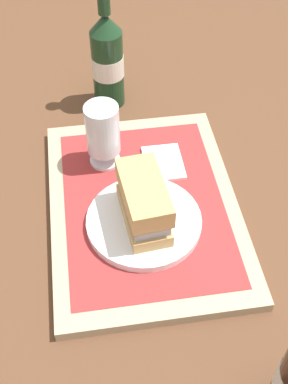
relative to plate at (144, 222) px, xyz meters
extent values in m
plane|color=brown|center=(0.05, -0.01, -0.03)|extent=(3.00, 3.00, 0.00)
cube|color=tan|center=(0.05, -0.01, -0.02)|extent=(0.44, 0.32, 0.02)
cube|color=#9E2D2D|center=(0.05, -0.01, -0.01)|extent=(0.38, 0.27, 0.00)
cylinder|color=white|center=(0.00, 0.00, 0.00)|extent=(0.19, 0.19, 0.01)
cube|color=tan|center=(0.00, 0.00, 0.02)|extent=(0.14, 0.08, 0.02)
cube|color=#9EA3A8|center=(0.00, 0.00, 0.04)|extent=(0.12, 0.07, 0.02)
cube|color=silver|center=(0.00, 0.00, 0.05)|extent=(0.11, 0.06, 0.01)
sphere|color=#47932D|center=(0.05, 0.00, 0.06)|extent=(0.04, 0.04, 0.04)
cube|color=tan|center=(0.00, 0.00, 0.07)|extent=(0.14, 0.08, 0.04)
cylinder|color=silver|center=(0.16, 0.05, 0.00)|extent=(0.06, 0.06, 0.01)
cylinder|color=silver|center=(0.16, 0.05, 0.01)|extent=(0.01, 0.01, 0.02)
cylinder|color=silver|center=(0.16, 0.05, 0.07)|extent=(0.06, 0.06, 0.09)
cylinder|color=gold|center=(0.16, 0.05, 0.04)|extent=(0.06, 0.06, 0.04)
cylinder|color=white|center=(0.16, 0.05, 0.07)|extent=(0.05, 0.05, 0.01)
cube|color=white|center=(0.13, -0.06, 0.00)|extent=(0.09, 0.07, 0.01)
cylinder|color=#19381E|center=(0.36, 0.02, 0.05)|extent=(0.06, 0.06, 0.17)
cylinder|color=silver|center=(0.36, 0.02, 0.06)|extent=(0.07, 0.07, 0.05)
cone|color=#19381E|center=(0.36, 0.02, 0.16)|extent=(0.06, 0.06, 0.04)
camera|label=1|loc=(-0.50, 0.08, 0.65)|focal=46.79mm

